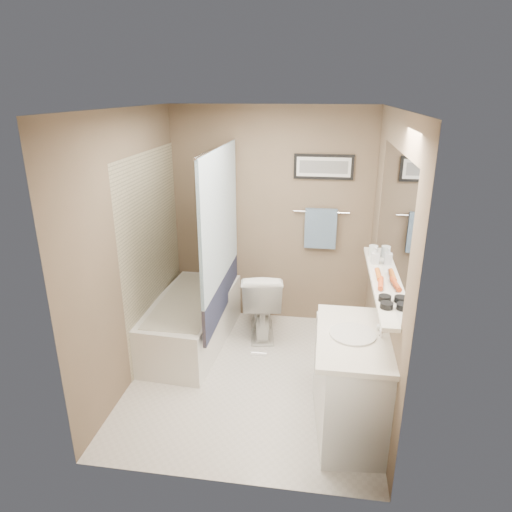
# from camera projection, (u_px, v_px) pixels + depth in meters

# --- Properties ---
(ground) EXTENTS (2.50, 2.50, 0.00)m
(ground) POSITION_uv_depth(u_px,v_px,m) (254.00, 376.00, 4.29)
(ground) COLOR silver
(ground) RESTS_ON ground
(ceiling) EXTENTS (2.20, 2.50, 0.04)m
(ceiling) POSITION_uv_depth(u_px,v_px,m) (253.00, 111.00, 3.48)
(ceiling) COLOR white
(ceiling) RESTS_ON wall_back
(wall_back) EXTENTS (2.20, 0.04, 2.40)m
(wall_back) POSITION_uv_depth(u_px,v_px,m) (271.00, 219.00, 5.02)
(wall_back) COLOR brown
(wall_back) RESTS_ON ground
(wall_front) EXTENTS (2.20, 0.04, 2.40)m
(wall_front) POSITION_uv_depth(u_px,v_px,m) (222.00, 326.00, 2.74)
(wall_front) COLOR brown
(wall_front) RESTS_ON ground
(wall_left) EXTENTS (0.04, 2.50, 2.40)m
(wall_left) POSITION_uv_depth(u_px,v_px,m) (133.00, 250.00, 4.03)
(wall_left) COLOR brown
(wall_left) RESTS_ON ground
(wall_right) EXTENTS (0.04, 2.50, 2.40)m
(wall_right) POSITION_uv_depth(u_px,v_px,m) (384.00, 263.00, 3.73)
(wall_right) COLOR brown
(wall_right) RESTS_ON ground
(tile_surround) EXTENTS (0.02, 1.55, 2.00)m
(tile_surround) POSITION_uv_depth(u_px,v_px,m) (154.00, 253.00, 4.57)
(tile_surround) COLOR tan
(tile_surround) RESTS_ON wall_left
(curtain_rod) EXTENTS (0.02, 1.55, 0.02)m
(curtain_rod) POSITION_uv_depth(u_px,v_px,m) (218.00, 147.00, 4.11)
(curtain_rod) COLOR silver
(curtain_rod) RESTS_ON wall_left
(curtain_upper) EXTENTS (0.03, 1.45, 1.28)m
(curtain_upper) POSITION_uv_depth(u_px,v_px,m) (220.00, 217.00, 4.33)
(curtain_upper) COLOR white
(curtain_upper) RESTS_ON curtain_rod
(curtain_lower) EXTENTS (0.03, 1.45, 0.36)m
(curtain_lower) POSITION_uv_depth(u_px,v_px,m) (222.00, 295.00, 4.61)
(curtain_lower) COLOR #282D4A
(curtain_lower) RESTS_ON curtain_rod
(mirror) EXTENTS (0.02, 1.60, 1.00)m
(mirror) POSITION_uv_depth(u_px,v_px,m) (393.00, 218.00, 3.44)
(mirror) COLOR silver
(mirror) RESTS_ON wall_right
(shelf) EXTENTS (0.12, 1.60, 0.03)m
(shelf) POSITION_uv_depth(u_px,v_px,m) (379.00, 281.00, 3.63)
(shelf) COLOR silver
(shelf) RESTS_ON wall_right
(towel_bar) EXTENTS (0.60, 0.02, 0.02)m
(towel_bar) POSITION_uv_depth(u_px,v_px,m) (321.00, 212.00, 4.90)
(towel_bar) COLOR silver
(towel_bar) RESTS_ON wall_back
(towel) EXTENTS (0.34, 0.05, 0.44)m
(towel) POSITION_uv_depth(u_px,v_px,m) (320.00, 229.00, 4.94)
(towel) COLOR #84A4C0
(towel) RESTS_ON towel_bar
(art_frame) EXTENTS (0.62, 0.02, 0.26)m
(art_frame) POSITION_uv_depth(u_px,v_px,m) (324.00, 167.00, 4.75)
(art_frame) COLOR black
(art_frame) RESTS_ON wall_back
(art_mat) EXTENTS (0.56, 0.00, 0.20)m
(art_mat) POSITION_uv_depth(u_px,v_px,m) (324.00, 167.00, 4.74)
(art_mat) COLOR white
(art_mat) RESTS_ON art_frame
(art_image) EXTENTS (0.50, 0.00, 0.13)m
(art_image) POSITION_uv_depth(u_px,v_px,m) (324.00, 167.00, 4.73)
(art_image) COLOR #595959
(art_image) RESTS_ON art_mat
(door) EXTENTS (0.80, 0.02, 2.00)m
(door) POSITION_uv_depth(u_px,v_px,m) (312.00, 363.00, 2.72)
(door) COLOR silver
(door) RESTS_ON wall_front
(door_handle) EXTENTS (0.10, 0.02, 0.02)m
(door_handle) POSITION_uv_depth(u_px,v_px,m) (259.00, 354.00, 2.81)
(door_handle) COLOR silver
(door_handle) RESTS_ON door
(bathtub) EXTENTS (0.80, 1.54, 0.50)m
(bathtub) POSITION_uv_depth(u_px,v_px,m) (190.00, 321.00, 4.78)
(bathtub) COLOR white
(bathtub) RESTS_ON ground
(tub_rim) EXTENTS (0.56, 1.36, 0.02)m
(tub_rim) POSITION_uv_depth(u_px,v_px,m) (189.00, 300.00, 4.70)
(tub_rim) COLOR beige
(tub_rim) RESTS_ON bathtub
(toilet) EXTENTS (0.53, 0.79, 0.75)m
(toilet) POSITION_uv_depth(u_px,v_px,m) (261.00, 302.00, 4.94)
(toilet) COLOR white
(toilet) RESTS_ON ground
(vanity) EXTENTS (0.58, 0.94, 0.80)m
(vanity) POSITION_uv_depth(u_px,v_px,m) (351.00, 386.00, 3.49)
(vanity) COLOR white
(vanity) RESTS_ON ground
(countertop) EXTENTS (0.54, 0.96, 0.04)m
(countertop) POSITION_uv_depth(u_px,v_px,m) (354.00, 338.00, 3.35)
(countertop) COLOR silver
(countertop) RESTS_ON vanity
(sink_basin) EXTENTS (0.34, 0.34, 0.01)m
(sink_basin) POSITION_uv_depth(u_px,v_px,m) (353.00, 334.00, 3.34)
(sink_basin) COLOR silver
(sink_basin) RESTS_ON countertop
(faucet_spout) EXTENTS (0.02, 0.02, 0.10)m
(faucet_spout) POSITION_uv_depth(u_px,v_px,m) (381.00, 331.00, 3.30)
(faucet_spout) COLOR white
(faucet_spout) RESTS_ON countertop
(faucet_knob) EXTENTS (0.05, 0.05, 0.05)m
(faucet_knob) POSITION_uv_depth(u_px,v_px,m) (380.00, 327.00, 3.40)
(faucet_knob) COLOR white
(faucet_knob) RESTS_ON countertop
(candle_bowl_near) EXTENTS (0.09, 0.09, 0.04)m
(candle_bowl_near) POSITION_uv_depth(u_px,v_px,m) (387.00, 305.00, 3.14)
(candle_bowl_near) COLOR black
(candle_bowl_near) RESTS_ON shelf
(candle_bowl_far) EXTENTS (0.09, 0.09, 0.04)m
(candle_bowl_far) POSITION_uv_depth(u_px,v_px,m) (385.00, 298.00, 3.25)
(candle_bowl_far) COLOR black
(candle_bowl_far) RESTS_ON shelf
(hair_brush_front) EXTENTS (0.07, 0.22, 0.04)m
(hair_brush_front) POSITION_uv_depth(u_px,v_px,m) (381.00, 283.00, 3.50)
(hair_brush_front) COLOR #CA491C
(hair_brush_front) RESTS_ON shelf
(hair_brush_back) EXTENTS (0.04, 0.22, 0.04)m
(hair_brush_back) POSITION_uv_depth(u_px,v_px,m) (378.00, 275.00, 3.66)
(hair_brush_back) COLOR #D1631D
(hair_brush_back) RESTS_ON shelf
(pink_comb) EXTENTS (0.03, 0.16, 0.01)m
(pink_comb) POSITION_uv_depth(u_px,v_px,m) (377.00, 272.00, 3.77)
(pink_comb) COLOR pink
(pink_comb) RESTS_ON shelf
(glass_jar) EXTENTS (0.08, 0.08, 0.10)m
(glass_jar) POSITION_uv_depth(u_px,v_px,m) (373.00, 251.00, 4.12)
(glass_jar) COLOR silver
(glass_jar) RESTS_ON shelf
(soap_bottle) EXTENTS (0.07, 0.07, 0.14)m
(soap_bottle) POSITION_uv_depth(u_px,v_px,m) (375.00, 255.00, 3.94)
(soap_bottle) COLOR #999999
(soap_bottle) RESTS_ON shelf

